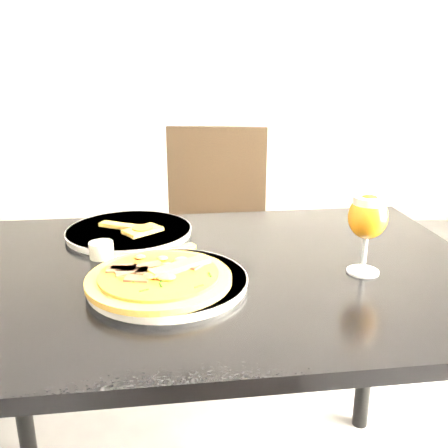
{
  "coord_description": "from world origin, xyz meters",
  "views": [
    {
      "loc": [
        0.28,
        -0.65,
        1.18
      ],
      "look_at": [
        0.28,
        0.4,
        0.83
      ],
      "focal_mm": 40.0,
      "sensor_mm": 36.0,
      "label": 1
    }
  ],
  "objects_px": {
    "chair_far": "(215,235)",
    "beer_glass": "(368,217)",
    "dining_table": "(210,305)",
    "pizza": "(159,277)"
  },
  "relations": [
    {
      "from": "chair_far",
      "to": "beer_glass",
      "type": "xyz_separation_m",
      "value": [
        0.33,
        -0.92,
        0.36
      ]
    },
    {
      "from": "dining_table",
      "to": "chair_far",
      "type": "xyz_separation_m",
      "value": [
        -0.0,
        0.89,
        -0.15
      ]
    },
    {
      "from": "dining_table",
      "to": "beer_glass",
      "type": "height_order",
      "value": "beer_glass"
    },
    {
      "from": "beer_glass",
      "to": "chair_far",
      "type": "bearing_deg",
      "value": 109.64
    },
    {
      "from": "dining_table",
      "to": "pizza",
      "type": "distance_m",
      "value": 0.18
    },
    {
      "from": "chair_far",
      "to": "pizza",
      "type": "xyz_separation_m",
      "value": [
        -0.09,
        -1.0,
        0.27
      ]
    },
    {
      "from": "chair_far",
      "to": "beer_glass",
      "type": "distance_m",
      "value": 1.04
    },
    {
      "from": "chair_far",
      "to": "pizza",
      "type": "relative_size",
      "value": 3.27
    },
    {
      "from": "chair_far",
      "to": "beer_glass",
      "type": "height_order",
      "value": "chair_far"
    },
    {
      "from": "dining_table",
      "to": "pizza",
      "type": "relative_size",
      "value": 4.57
    }
  ]
}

